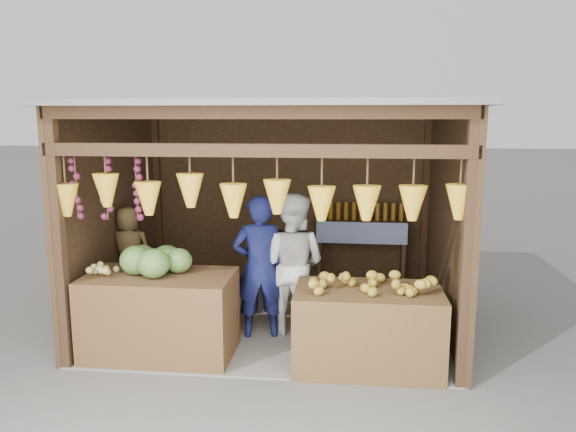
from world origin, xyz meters
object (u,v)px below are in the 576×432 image
Objects in this scene: counter_right at (368,328)px; woman_standing at (292,264)px; counter_left at (161,315)px; vendor_seated at (130,251)px; man_standing at (259,267)px.

counter_right is 0.88× the size of woman_standing.
counter_left is 0.92× the size of woman_standing.
counter_left is 1.37× the size of vendor_seated.
counter_left is at bearing 19.44° from man_standing.
woman_standing reaches higher than man_standing.
vendor_seated is at bearing 124.95° from counter_left.
man_standing reaches higher than vendor_seated.
vendor_seated is (-0.73, 1.05, 0.43)m from counter_left.
man_standing is (0.95, 0.62, 0.38)m from counter_left.
man_standing is 0.39m from woman_standing.
vendor_seated is at bearing -27.72° from man_standing.
counter_right is 3.12m from vendor_seated.
counter_left is at bearing 47.28° from woman_standing.
counter_right is at bearing 156.55° from vendor_seated.
woman_standing is at bearing -169.40° from man_standing.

